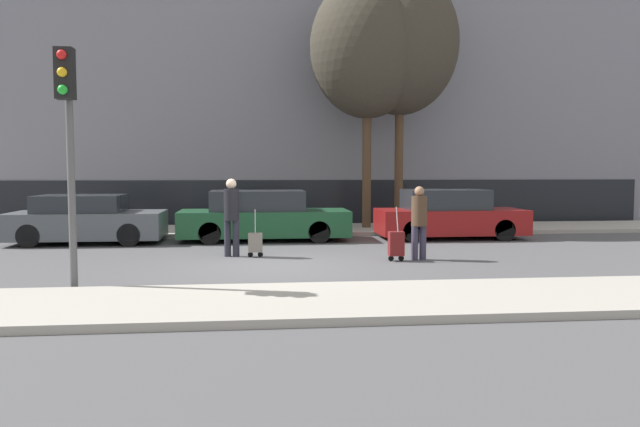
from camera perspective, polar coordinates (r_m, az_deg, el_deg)
name	(u,v)px	position (r m, az deg, el deg)	size (l,w,h in m)	color
ground_plane	(276,266)	(12.84, -4.04, -4.85)	(80.00, 80.00, 0.00)	#4C4C4F
sidewalk_near	(286,302)	(9.15, -3.13, -8.13)	(28.00, 2.50, 0.12)	#A39E93
sidewalk_far	(268,230)	(19.78, -4.82, -1.52)	(28.00, 3.00, 0.12)	#A39E93
building_facade	(264,54)	(23.65, -5.13, 14.32)	(28.00, 2.84, 12.42)	slate
parked_car_0	(86,220)	(17.85, -20.59, -0.58)	(3.99, 1.89, 1.30)	#4C5156
parked_car_1	(263,217)	(17.40, -5.28, -0.33)	(4.68, 1.80, 1.39)	#194728
parked_car_2	(449,216)	(18.19, 11.70, -0.20)	(4.15, 1.71, 1.41)	maroon
pedestrian_left	(232,212)	(14.27, -8.09, 0.11)	(0.34, 0.34, 1.77)	#23232D
trolley_left	(255,243)	(14.18, -5.94, -2.66)	(0.34, 0.29, 1.08)	slate
pedestrian_right	(419,218)	(13.79, 9.04, -0.45)	(0.34, 0.34, 1.61)	#383347
trolley_right	(396,244)	(13.59, 6.98, -2.76)	(0.34, 0.29, 1.18)	maroon
traffic_light	(68,120)	(10.75, -22.08, 7.90)	(0.28, 0.47, 3.88)	#515154
bare_tree_near_crossing	(400,44)	(20.84, 7.32, 15.16)	(3.76, 3.76, 8.20)	#4C3826
bare_tree_down_street	(367,48)	(20.33, 4.35, 14.84)	(3.62, 3.62, 7.90)	#4C3826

